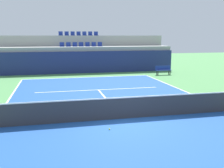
# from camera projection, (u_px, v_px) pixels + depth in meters

# --- Properties ---
(ground_plane) EXTENTS (80.00, 80.00, 0.00)m
(ground_plane) POSITION_uv_depth(u_px,v_px,m) (124.00, 119.00, 11.59)
(ground_plane) COLOR #4C8C4C
(court_surface) EXTENTS (11.00, 24.00, 0.01)m
(court_surface) POSITION_uv_depth(u_px,v_px,m) (124.00, 119.00, 11.59)
(court_surface) COLOR #1E4C99
(court_surface) RESTS_ON ground_plane
(baseline_far) EXTENTS (11.00, 0.10, 0.00)m
(baseline_far) POSITION_uv_depth(u_px,v_px,m) (87.00, 77.00, 23.05)
(baseline_far) COLOR white
(baseline_far) RESTS_ON court_surface
(service_line_far) EXTENTS (8.26, 0.10, 0.00)m
(service_line_far) POSITION_uv_depth(u_px,v_px,m) (98.00, 90.00, 17.72)
(service_line_far) COLOR white
(service_line_far) RESTS_ON court_surface
(centre_service_line) EXTENTS (0.10, 6.40, 0.00)m
(centre_service_line) POSITION_uv_depth(u_px,v_px,m) (108.00, 101.00, 14.66)
(centre_service_line) COLOR white
(centre_service_line) RESTS_ON court_surface
(back_wall) EXTENTS (18.28, 0.30, 2.10)m
(back_wall) POSITION_uv_depth(u_px,v_px,m) (83.00, 62.00, 25.54)
(back_wall) COLOR navy
(back_wall) RESTS_ON ground_plane
(stands_tier_lower) EXTENTS (18.28, 2.40, 2.52)m
(stands_tier_lower) POSITION_uv_depth(u_px,v_px,m) (82.00, 59.00, 26.79)
(stands_tier_lower) COLOR #9E9E99
(stands_tier_lower) RESTS_ON ground_plane
(stands_tier_upper) EXTENTS (18.28, 2.40, 3.61)m
(stands_tier_upper) POSITION_uv_depth(u_px,v_px,m) (79.00, 52.00, 29.00)
(stands_tier_upper) COLOR #9E9E99
(stands_tier_upper) RESTS_ON ground_plane
(seating_row_lower) EXTENTS (4.30, 0.44, 0.44)m
(seating_row_lower) POSITION_uv_depth(u_px,v_px,m) (81.00, 45.00, 26.63)
(seating_row_lower) COLOR navy
(seating_row_lower) RESTS_ON stands_tier_lower
(seating_row_upper) EXTENTS (4.30, 0.44, 0.44)m
(seating_row_upper) POSITION_uv_depth(u_px,v_px,m) (79.00, 34.00, 28.74)
(seating_row_upper) COLOR navy
(seating_row_upper) RESTS_ON stands_tier_upper
(tennis_net) EXTENTS (11.08, 0.08, 1.07)m
(tennis_net) POSITION_uv_depth(u_px,v_px,m) (124.00, 108.00, 11.50)
(tennis_net) COLOR black
(tennis_net) RESTS_ON court_surface
(player_bench) EXTENTS (1.50, 0.40, 0.85)m
(player_bench) POSITION_uv_depth(u_px,v_px,m) (163.00, 69.00, 24.50)
(player_bench) COLOR navy
(player_bench) RESTS_ON ground_plane
(tennis_ball_0) EXTENTS (0.07, 0.07, 0.07)m
(tennis_ball_0) POSITION_uv_depth(u_px,v_px,m) (109.00, 129.00, 10.19)
(tennis_ball_0) COLOR #CCE033
(tennis_ball_0) RESTS_ON court_surface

